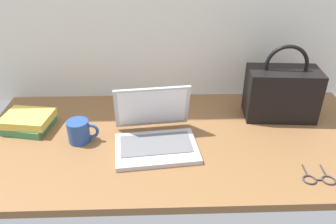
% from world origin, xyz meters
% --- Properties ---
extents(desk, '(1.60, 0.76, 0.03)m').
position_xyz_m(desk, '(0.00, 0.00, 0.01)').
color(desk, brown).
rests_on(desk, ground).
extents(laptop, '(0.33, 0.31, 0.21)m').
position_xyz_m(laptop, '(-0.10, -0.04, 0.08)').
color(laptop, '#B2B5BA').
rests_on(laptop, desk).
extents(coffee_mug, '(0.12, 0.09, 0.09)m').
position_xyz_m(coffee_mug, '(-0.40, -0.01, 0.08)').
color(coffee_mug, '#26478C').
rests_on(coffee_mug, desk).
extents(remote_control_near, '(0.12, 0.16, 0.02)m').
position_xyz_m(remote_control_near, '(-0.22, 0.24, 0.04)').
color(remote_control_near, '#4C4C51').
rests_on(remote_control_near, desk).
extents(eyeglasses, '(0.11, 0.11, 0.01)m').
position_xyz_m(eyeglasses, '(0.46, -0.27, 0.03)').
color(eyeglasses, '#333338').
rests_on(eyeglasses, desk).
extents(handbag, '(0.31, 0.18, 0.33)m').
position_xyz_m(handbag, '(0.45, 0.16, 0.15)').
color(handbag, black).
rests_on(handbag, desk).
extents(book_stack, '(0.21, 0.19, 0.06)m').
position_xyz_m(book_stack, '(-0.63, 0.09, 0.06)').
color(book_stack, '#3F7F4C').
rests_on(book_stack, desk).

